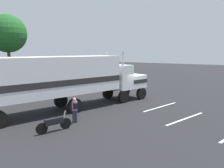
# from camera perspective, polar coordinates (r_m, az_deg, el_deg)

# --- Properties ---
(ground_plane) EXTENTS (120.00, 120.00, 0.00)m
(ground_plane) POSITION_cam_1_polar(r_m,az_deg,el_deg) (21.28, 4.51, -3.92)
(ground_plane) COLOR #232326
(lane_stripe_near) EXTENTS (4.28, 1.32, 0.01)m
(lane_stripe_near) POSITION_cam_1_polar(r_m,az_deg,el_deg) (18.82, 12.31, -5.73)
(lane_stripe_near) COLOR silver
(lane_stripe_near) RESTS_ON ground_plane
(lane_stripe_mid) EXTENTS (4.24, 1.49, 0.01)m
(lane_stripe_mid) POSITION_cam_1_polar(r_m,az_deg,el_deg) (16.11, 18.25, -8.41)
(lane_stripe_mid) COLOR silver
(lane_stripe_mid) RESTS_ON ground_plane
(semi_truck) EXTENTS (14.22, 6.81, 4.50)m
(semi_truck) POSITION_cam_1_polar(r_m,az_deg,el_deg) (17.45, -11.17, 1.60)
(semi_truck) COLOR white
(semi_truck) RESTS_ON ground_plane
(person_bystander) EXTENTS (0.43, 0.48, 1.63)m
(person_bystander) POSITION_cam_1_polar(r_m,az_deg,el_deg) (14.47, -9.50, -6.36)
(person_bystander) COLOR #2D3347
(person_bystander) RESTS_ON ground_plane
(motorcycle) EXTENTS (2.02, 0.80, 1.12)m
(motorcycle) POSITION_cam_1_polar(r_m,az_deg,el_deg) (13.30, -14.54, -9.72)
(motorcycle) COLOR black
(motorcycle) RESTS_ON ground_plane
(tree_center) EXTENTS (5.55, 5.55, 9.81)m
(tree_center) POSITION_cam_1_polar(r_m,az_deg,el_deg) (36.79, -25.16, 11.56)
(tree_center) COLOR brown
(tree_center) RESTS_ON ground_plane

